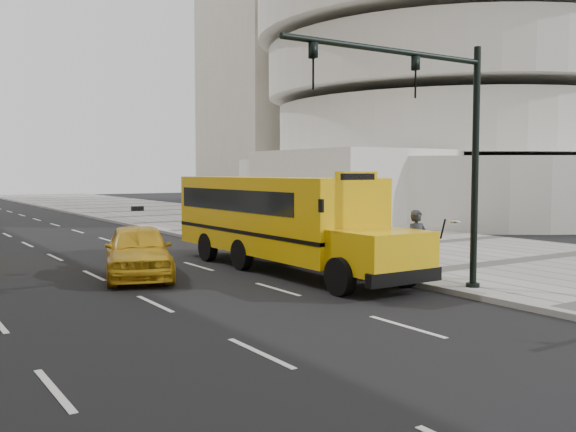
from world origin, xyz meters
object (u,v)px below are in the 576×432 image
taxi_near (138,251)px  pedestrian (417,243)px  school_bus (276,215)px  traffic_signal (437,135)px

taxi_near → pedestrian: 8.31m
school_bus → traffic_signal: traffic_signal is taller
traffic_signal → school_bus: bearing=96.1°
taxi_near → pedestrian: size_ratio=2.45×
school_bus → pedestrian: size_ratio=6.00×
taxi_near → pedestrian: (6.58, -5.06, 0.31)m
school_bus → taxi_near: (-4.45, 0.73, -0.96)m
taxi_near → school_bus: bearing=8.1°
school_bus → pedestrian: bearing=-63.8°
pedestrian → traffic_signal: traffic_signal is taller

